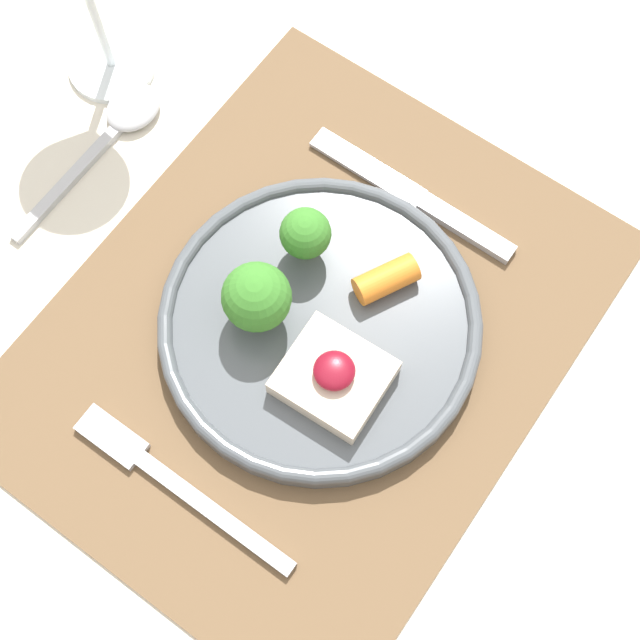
# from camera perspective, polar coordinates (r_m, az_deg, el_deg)

# --- Properties ---
(ground_plane) EXTENTS (8.00, 8.00, 0.00)m
(ground_plane) POSITION_cam_1_polar(r_m,az_deg,el_deg) (1.46, -0.38, -11.27)
(ground_plane) COLOR #4C4742
(dining_table) EXTENTS (1.49, 1.23, 0.78)m
(dining_table) POSITION_cam_1_polar(r_m,az_deg,el_deg) (0.78, -0.70, -2.79)
(dining_table) COLOR beige
(dining_table) RESTS_ON ground_plane
(placemat) EXTENTS (0.46, 0.37, 0.00)m
(placemat) POSITION_cam_1_polar(r_m,az_deg,el_deg) (0.70, -0.77, -0.78)
(placemat) COLOR brown
(placemat) RESTS_ON dining_table
(dinner_plate) EXTENTS (0.25, 0.25, 0.08)m
(dinner_plate) POSITION_cam_1_polar(r_m,az_deg,el_deg) (0.69, -0.20, -0.09)
(dinner_plate) COLOR #4C5156
(dinner_plate) RESTS_ON placemat
(fork) EXTENTS (0.02, 0.20, 0.01)m
(fork) POSITION_cam_1_polar(r_m,az_deg,el_deg) (0.68, -9.66, -10.01)
(fork) COLOR #B2B2B7
(fork) RESTS_ON placemat
(knife) EXTENTS (0.02, 0.20, 0.01)m
(knife) POSITION_cam_1_polar(r_m,az_deg,el_deg) (0.75, 6.71, 7.46)
(knife) COLOR #B2B2B7
(knife) RESTS_ON placemat
(spoon) EXTENTS (0.18, 0.04, 0.02)m
(spoon) POSITION_cam_1_polar(r_m,az_deg,el_deg) (0.80, -12.73, 12.17)
(spoon) COLOR #B2B2B7
(spoon) RESTS_ON dining_table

